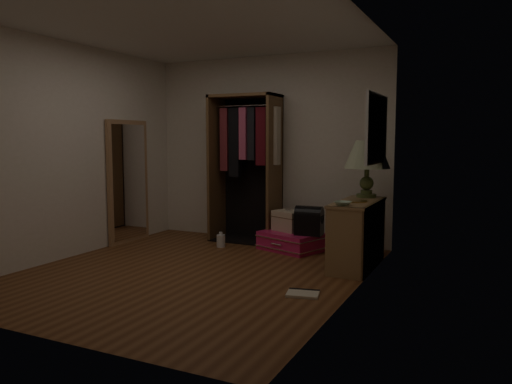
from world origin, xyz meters
TOP-DOWN VIEW (x-y plane):
  - ground at (0.00, 0.00)m, footprint 4.00×4.00m
  - room_walls at (0.08, 0.04)m, footprint 3.52×4.02m
  - console_bookshelf at (1.54, 1.04)m, footprint 0.42×1.12m
  - open_wardrobe at (-0.22, 1.77)m, footprint 1.00×0.50m
  - floor_mirror at (-1.70, 1.00)m, footprint 0.06×0.80m
  - pink_suitcase at (0.56, 1.47)m, footprint 0.91×0.78m
  - train_case at (0.49, 1.54)m, footprint 0.47×0.41m
  - black_bag at (0.83, 1.40)m, footprint 0.35×0.24m
  - table_lamp at (1.54, 1.41)m, footprint 0.69×0.69m
  - brass_tray at (1.54, 0.94)m, footprint 0.30×0.30m
  - ceramic_bowl at (1.49, 0.57)m, footprint 0.19×0.19m
  - white_jug at (-0.36, 1.24)m, footprint 0.12×0.12m
  - floor_book at (1.35, -0.22)m, footprint 0.34×0.29m

SIDE VIEW (x-z plane):
  - ground at x=0.00m, z-range 0.00..0.00m
  - floor_book at x=1.35m, z-range 0.00..0.03m
  - white_jug at x=-0.36m, z-range -0.02..0.19m
  - pink_suitcase at x=0.56m, z-range 0.00..0.24m
  - train_case at x=0.49m, z-range 0.23..0.51m
  - console_bookshelf at x=1.54m, z-range 0.01..0.76m
  - black_bag at x=0.83m, z-range 0.24..0.61m
  - brass_tray at x=1.54m, z-range 0.75..0.76m
  - ceramic_bowl at x=1.49m, z-range 0.75..0.79m
  - floor_mirror at x=-1.70m, z-range 0.00..1.70m
  - open_wardrobe at x=-0.22m, z-range 0.19..2.24m
  - table_lamp at x=1.54m, z-range 0.91..1.58m
  - room_walls at x=0.08m, z-range 0.20..2.80m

